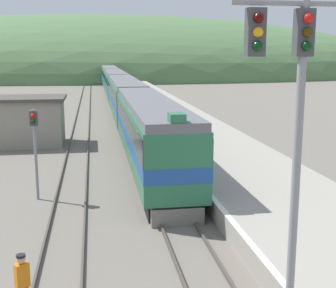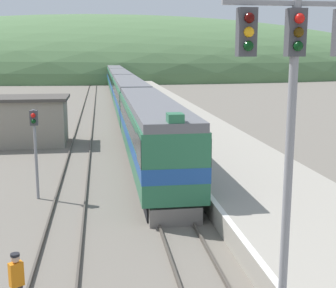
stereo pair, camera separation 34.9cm
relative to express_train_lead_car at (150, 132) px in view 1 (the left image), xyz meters
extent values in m
cube|color=#4C443D|center=(-0.72, 47.09, -2.25)|extent=(0.08, 180.00, 0.16)
cube|color=#4C443D|center=(0.72, 47.09, -2.25)|extent=(0.08, 180.00, 0.16)
cube|color=#4C443D|center=(-5.24, 47.09, -2.25)|extent=(0.08, 180.00, 0.16)
cube|color=#4C443D|center=(-3.80, 47.09, -2.25)|extent=(0.08, 180.00, 0.16)
cube|color=#9E9689|center=(4.83, 27.09, -1.89)|extent=(6.56, 140.00, 0.88)
cube|color=silver|center=(1.67, 27.09, -1.45)|extent=(0.24, 140.00, 0.01)
ellipsoid|color=#517547|center=(0.00, 120.20, -2.33)|extent=(201.90, 90.86, 36.16)
cube|color=gray|center=(-9.30, 9.47, -0.60)|extent=(7.26, 4.14, 3.47)
cube|color=#47423D|center=(-9.30, 9.47, 1.25)|extent=(7.76, 4.64, 0.24)
cube|color=black|center=(0.00, 0.23, -1.91)|extent=(2.31, 18.34, 0.85)
cube|color=#286B47|center=(0.00, 0.23, 0.02)|extent=(2.81, 19.51, 3.02)
cube|color=#1E4C99|center=(0.00, 0.23, -0.22)|extent=(2.84, 19.53, 0.66)
cube|color=black|center=(0.00, 0.23, 0.69)|extent=(2.84, 18.34, 0.91)
cube|color=slate|center=(0.00, 0.23, 1.73)|extent=(2.65, 19.51, 0.40)
cube|color=black|center=(0.00, -8.39, 0.69)|extent=(2.85, 2.20, 1.21)
cube|color=#286B47|center=(0.00, -9.07, 2.11)|extent=(0.64, 0.80, 0.36)
cube|color=slate|center=(0.00, -9.32, -1.95)|extent=(2.20, 0.40, 0.77)
cube|color=black|center=(0.00, 21.67, -1.91)|extent=(2.31, 20.27, 0.85)
cube|color=#286B47|center=(0.00, 21.67, 0.02)|extent=(2.81, 21.57, 3.02)
cube|color=#1E4C99|center=(0.00, 21.67, -0.22)|extent=(2.84, 21.59, 0.66)
cube|color=black|center=(0.00, 21.67, 0.69)|extent=(2.84, 20.27, 0.91)
cube|color=slate|center=(0.00, 21.67, 1.73)|extent=(2.65, 21.57, 0.40)
cube|color=black|center=(0.00, 44.14, -1.91)|extent=(2.31, 20.27, 0.85)
cube|color=#286B47|center=(0.00, 44.14, 0.02)|extent=(2.81, 21.57, 3.02)
cube|color=#1E4C99|center=(0.00, 44.14, -0.22)|extent=(2.84, 21.59, 0.66)
cube|color=black|center=(0.00, 44.14, 0.69)|extent=(2.84, 20.27, 0.91)
cube|color=slate|center=(0.00, 44.14, 1.73)|extent=(2.65, 21.57, 0.40)
cube|color=black|center=(0.00, 66.60, -1.91)|extent=(2.31, 20.27, 0.85)
cube|color=#286B47|center=(0.00, 66.60, 0.02)|extent=(2.81, 21.57, 3.02)
cube|color=#1E4C99|center=(0.00, 66.60, -0.22)|extent=(2.84, 21.59, 0.66)
cube|color=black|center=(0.00, 66.60, 0.69)|extent=(2.84, 20.27, 0.91)
cube|color=slate|center=(0.00, 66.60, 1.73)|extent=(2.65, 21.57, 0.40)
cylinder|color=gray|center=(1.29, -17.49, 2.14)|extent=(0.20, 0.20, 8.95)
cube|color=gray|center=(1.29, -17.49, 5.72)|extent=(3.30, 0.10, 0.10)
cube|color=#424247|center=(0.19, -17.49, 5.11)|extent=(0.40, 0.28, 1.02)
sphere|color=#3C0504|center=(0.19, -17.66, 5.39)|extent=(0.22, 0.22, 0.22)
sphere|color=orange|center=(0.19, -17.66, 5.11)|extent=(0.22, 0.22, 0.22)
sphere|color=black|center=(0.19, -17.66, 4.82)|extent=(0.22, 0.22, 0.22)
cube|color=#424247|center=(1.29, -17.49, 5.11)|extent=(0.40, 0.28, 1.02)
sphere|color=red|center=(1.29, -17.66, 5.39)|extent=(0.22, 0.22, 0.22)
sphere|color=#412C05|center=(1.29, -17.66, 5.11)|extent=(0.22, 0.22, 0.22)
sphere|color=black|center=(1.29, -17.66, 4.82)|extent=(0.22, 0.22, 0.22)
cylinder|color=gray|center=(-6.08, -4.81, -0.14)|extent=(0.14, 0.14, 4.39)
cube|color=#424247|center=(-6.08, -4.81, 1.65)|extent=(0.36, 0.28, 0.71)
sphere|color=red|center=(-6.08, -4.98, 1.79)|extent=(0.22, 0.22, 0.22)
sphere|color=black|center=(-6.08, -4.98, 1.51)|extent=(0.22, 0.22, 0.22)
cube|color=orange|center=(-5.29, -15.32, -1.14)|extent=(0.42, 0.38, 0.66)
sphere|color=tan|center=(-5.29, -15.32, -0.69)|extent=(0.23, 0.23, 0.23)
cylinder|color=black|center=(-5.29, -15.32, -0.59)|extent=(0.24, 0.24, 0.07)
camera|label=1|loc=(-3.26, -27.32, 4.69)|focal=50.00mm
camera|label=2|loc=(-2.92, -27.37, 4.69)|focal=50.00mm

